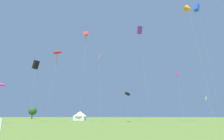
{
  "coord_description": "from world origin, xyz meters",
  "views": [
    {
      "loc": [
        2.76,
        -4.15,
        1.58
      ],
      "look_at": [
        0.0,
        32.0,
        11.2
      ],
      "focal_mm": 27.7,
      "sensor_mm": 36.0,
      "label": 1
    }
  ],
  "objects_px": {
    "festival_tent_right": "(80,115)",
    "kite_purple_box": "(140,30)",
    "kite_orange_delta": "(188,9)",
    "kite_orange_diamond": "(99,58)",
    "kite_magenta_parafoil": "(0,84)",
    "kite_white_diamond": "(206,99)",
    "kite_red_delta": "(86,35)",
    "kite_blue_box": "(197,8)",
    "kite_black_box": "(36,65)",
    "tree_distant_left": "(33,111)",
    "kite_black_parafoil": "(128,94)",
    "kite_red_parafoil": "(57,53)",
    "kite_magenta_box": "(177,73)"
  },
  "relations": [
    {
      "from": "festival_tent_right",
      "to": "kite_purple_box",
      "type": "bearing_deg",
      "value": -15.8
    },
    {
      "from": "kite_blue_box",
      "to": "festival_tent_right",
      "type": "relative_size",
      "value": 7.72
    },
    {
      "from": "kite_white_diamond",
      "to": "tree_distant_left",
      "type": "xyz_separation_m",
      "value": [
        -76.47,
        33.85,
        -2.94
      ]
    },
    {
      "from": "kite_red_parafoil",
      "to": "kite_black_parafoil",
      "type": "distance_m",
      "value": 27.04
    },
    {
      "from": "kite_magenta_parafoil",
      "to": "festival_tent_right",
      "type": "distance_m",
      "value": 30.14
    },
    {
      "from": "kite_white_diamond",
      "to": "kite_black_parafoil",
      "type": "relative_size",
      "value": 0.98
    },
    {
      "from": "kite_black_box",
      "to": "kite_magenta_parafoil",
      "type": "xyz_separation_m",
      "value": [
        -1.67,
        -10.35,
        -7.44
      ]
    },
    {
      "from": "kite_orange_diamond",
      "to": "kite_red_parafoil",
      "type": "bearing_deg",
      "value": -171.67
    },
    {
      "from": "kite_black_parafoil",
      "to": "kite_purple_box",
      "type": "bearing_deg",
      "value": 60.96
    },
    {
      "from": "kite_orange_delta",
      "to": "kite_magenta_parafoil",
      "type": "bearing_deg",
      "value": -175.06
    },
    {
      "from": "kite_black_parafoil",
      "to": "kite_red_parafoil",
      "type": "bearing_deg",
      "value": 168.41
    },
    {
      "from": "kite_black_parafoil",
      "to": "kite_magenta_parafoil",
      "type": "bearing_deg",
      "value": -155.08
    },
    {
      "from": "kite_orange_delta",
      "to": "kite_orange_diamond",
      "type": "bearing_deg",
      "value": 147.3
    },
    {
      "from": "festival_tent_right",
      "to": "kite_orange_delta",
      "type": "bearing_deg",
      "value": -36.85
    },
    {
      "from": "kite_white_diamond",
      "to": "kite_red_delta",
      "type": "relative_size",
      "value": 0.3
    },
    {
      "from": "kite_blue_box",
      "to": "kite_magenta_box",
      "type": "height_order",
      "value": "kite_blue_box"
    },
    {
      "from": "festival_tent_right",
      "to": "tree_distant_left",
      "type": "distance_m",
      "value": 46.01
    },
    {
      "from": "kite_orange_diamond",
      "to": "kite_magenta_parafoil",
      "type": "height_order",
      "value": "kite_orange_diamond"
    },
    {
      "from": "kite_orange_diamond",
      "to": "festival_tent_right",
      "type": "distance_m",
      "value": 21.37
    },
    {
      "from": "kite_black_box",
      "to": "kite_red_delta",
      "type": "xyz_separation_m",
      "value": [
        13.68,
        1.56,
        9.43
      ]
    },
    {
      "from": "kite_black_box",
      "to": "kite_orange_diamond",
      "type": "distance_m",
      "value": 19.21
    },
    {
      "from": "kite_white_diamond",
      "to": "kite_red_delta",
      "type": "distance_m",
      "value": 43.34
    },
    {
      "from": "kite_orange_diamond",
      "to": "kite_red_delta",
      "type": "bearing_deg",
      "value": -110.78
    },
    {
      "from": "kite_white_diamond",
      "to": "kite_orange_diamond",
      "type": "height_order",
      "value": "kite_orange_diamond"
    },
    {
      "from": "kite_black_parafoil",
      "to": "kite_red_delta",
      "type": "distance_m",
      "value": 21.21
    },
    {
      "from": "kite_purple_box",
      "to": "kite_orange_delta",
      "type": "bearing_deg",
      "value": -59.98
    },
    {
      "from": "kite_black_box",
      "to": "kite_black_parafoil",
      "type": "xyz_separation_m",
      "value": [
        25.55,
        2.3,
        -8.13
      ]
    },
    {
      "from": "kite_black_box",
      "to": "kite_orange_diamond",
      "type": "bearing_deg",
      "value": 28.35
    },
    {
      "from": "kite_black_box",
      "to": "kite_orange_diamond",
      "type": "height_order",
      "value": "kite_orange_diamond"
    },
    {
      "from": "kite_white_diamond",
      "to": "kite_black_box",
      "type": "relative_size",
      "value": 0.47
    },
    {
      "from": "kite_orange_diamond",
      "to": "festival_tent_right",
      "type": "xyz_separation_m",
      "value": [
        -7.62,
        8.31,
        -18.16
      ]
    },
    {
      "from": "kite_blue_box",
      "to": "kite_black_parafoil",
      "type": "relative_size",
      "value": 4.57
    },
    {
      "from": "kite_purple_box",
      "to": "kite_red_delta",
      "type": "height_order",
      "value": "kite_purple_box"
    },
    {
      "from": "kite_red_parafoil",
      "to": "kite_orange_delta",
      "type": "distance_m",
      "value": 40.38
    },
    {
      "from": "kite_orange_delta",
      "to": "kite_magenta_parafoil",
      "type": "distance_m",
      "value": 46.49
    },
    {
      "from": "kite_black_box",
      "to": "festival_tent_right",
      "type": "height_order",
      "value": "kite_black_box"
    },
    {
      "from": "kite_white_diamond",
      "to": "kite_orange_diamond",
      "type": "distance_m",
      "value": 37.33
    },
    {
      "from": "kite_magenta_box",
      "to": "kite_orange_diamond",
      "type": "bearing_deg",
      "value": -168.94
    },
    {
      "from": "kite_orange_diamond",
      "to": "kite_magenta_parafoil",
      "type": "bearing_deg",
      "value": -133.31
    },
    {
      "from": "kite_black_box",
      "to": "kite_orange_diamond",
      "type": "relative_size",
      "value": 0.79
    },
    {
      "from": "kite_blue_box",
      "to": "kite_red_parafoil",
      "type": "distance_m",
      "value": 47.46
    },
    {
      "from": "kite_purple_box",
      "to": "kite_red_delta",
      "type": "xyz_separation_m",
      "value": [
        -16.75,
        -9.53,
        -5.85
      ]
    },
    {
      "from": "kite_black_box",
      "to": "festival_tent_right",
      "type": "distance_m",
      "value": 23.72
    },
    {
      "from": "kite_orange_delta",
      "to": "kite_black_parafoil",
      "type": "height_order",
      "value": "kite_orange_delta"
    },
    {
      "from": "kite_orange_delta",
      "to": "tree_distant_left",
      "type": "bearing_deg",
      "value": 140.46
    },
    {
      "from": "kite_orange_delta",
      "to": "kite_purple_box",
      "type": "relative_size",
      "value": 0.86
    },
    {
      "from": "kite_blue_box",
      "to": "kite_magenta_box",
      "type": "distance_m",
      "value": 22.14
    },
    {
      "from": "kite_magenta_parafoil",
      "to": "tree_distant_left",
      "type": "height_order",
      "value": "kite_magenta_parafoil"
    },
    {
      "from": "kite_blue_box",
      "to": "kite_black_box",
      "type": "distance_m",
      "value": 52.67
    },
    {
      "from": "kite_white_diamond",
      "to": "kite_magenta_parafoil",
      "type": "height_order",
      "value": "kite_magenta_parafoil"
    }
  ]
}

